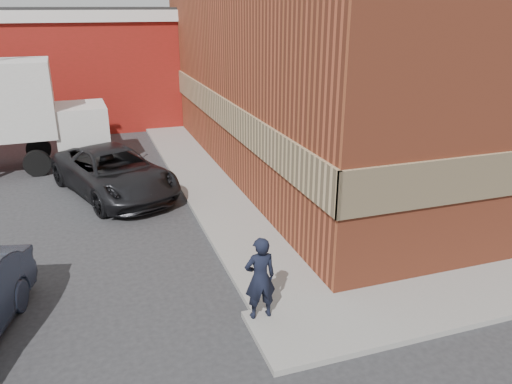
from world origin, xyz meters
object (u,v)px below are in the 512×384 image
object	(u,v)px
suv_a	(114,172)
warehouse	(16,67)
brick_building	(397,34)
man	(260,278)

from	to	relation	value
suv_a	warehouse	bearing A→B (deg)	86.75
brick_building	warehouse	size ratio (longest dim) A/B	1.12
warehouse	suv_a	bearing A→B (deg)	-73.23
warehouse	suv_a	size ratio (longest dim) A/B	3.05
warehouse	brick_building	bearing A→B (deg)	-37.20
warehouse	man	xyz separation A→B (m)	(5.80, -20.25, -1.87)
man	warehouse	bearing A→B (deg)	-73.29
warehouse	suv_a	xyz separation A→B (m)	(3.69, -12.25, -2.07)
brick_building	warehouse	distance (m)	18.30
suv_a	man	bearing A→B (deg)	-95.25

